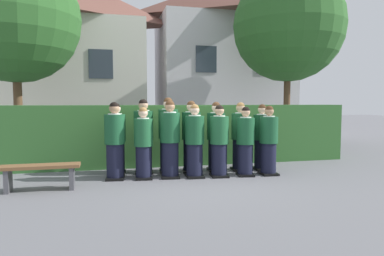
{
  "coord_description": "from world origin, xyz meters",
  "views": [
    {
      "loc": [
        -1.8,
        -7.21,
        1.64
      ],
      "look_at": [
        0.0,
        0.28,
        1.05
      ],
      "focal_mm": 32.23,
      "sensor_mm": 36.0,
      "label": 1
    }
  ],
  "objects_px": {
    "student_rear_row_1": "(144,138)",
    "wooden_bench": "(40,172)",
    "student_front_row_1": "(143,145)",
    "student_rear_row_5": "(240,138)",
    "student_front_row_2": "(170,141)",
    "student_front_row_6": "(269,142)",
    "student_rear_row_6": "(262,139)",
    "student_front_row_3": "(195,143)",
    "student_rear_row_0": "(116,140)",
    "student_front_row_0": "(115,143)",
    "student_front_row_5": "(245,143)",
    "student_front_row_4": "(219,143)",
    "student_rear_row_4": "(216,138)",
    "student_rear_row_2": "(168,137)",
    "student_rear_row_3": "(191,138)"
  },
  "relations": [
    {
      "from": "student_front_row_2",
      "to": "student_rear_row_5",
      "type": "xyz_separation_m",
      "value": [
        1.76,
        0.36,
        -0.02
      ]
    },
    {
      "from": "student_rear_row_0",
      "to": "student_front_row_3",
      "type": "bearing_deg",
      "value": -25.04
    },
    {
      "from": "student_front_row_0",
      "to": "student_rear_row_6",
      "type": "distance_m",
      "value": 3.46
    },
    {
      "from": "student_front_row_4",
      "to": "wooden_bench",
      "type": "height_order",
      "value": "student_front_row_4"
    },
    {
      "from": "student_front_row_1",
      "to": "student_rear_row_5",
      "type": "distance_m",
      "value": 2.36
    },
    {
      "from": "student_front_row_3",
      "to": "student_rear_row_2",
      "type": "relative_size",
      "value": 0.91
    },
    {
      "from": "wooden_bench",
      "to": "student_rear_row_1",
      "type": "bearing_deg",
      "value": 29.75
    },
    {
      "from": "student_front_row_6",
      "to": "student_rear_row_4",
      "type": "bearing_deg",
      "value": 148.03
    },
    {
      "from": "student_front_row_0",
      "to": "student_rear_row_3",
      "type": "distance_m",
      "value": 1.78
    },
    {
      "from": "student_rear_row_5",
      "to": "wooden_bench",
      "type": "height_order",
      "value": "student_rear_row_5"
    },
    {
      "from": "student_rear_row_1",
      "to": "wooden_bench",
      "type": "xyz_separation_m",
      "value": [
        -2.01,
        -1.15,
        -0.46
      ]
    },
    {
      "from": "student_front_row_0",
      "to": "student_rear_row_1",
      "type": "distance_m",
      "value": 0.83
    },
    {
      "from": "student_front_row_4",
      "to": "student_rear_row_4",
      "type": "xyz_separation_m",
      "value": [
        0.11,
        0.58,
        0.03
      ]
    },
    {
      "from": "student_rear_row_1",
      "to": "student_rear_row_3",
      "type": "height_order",
      "value": "student_rear_row_1"
    },
    {
      "from": "student_front_row_2",
      "to": "wooden_bench",
      "type": "distance_m",
      "value": 2.61
    },
    {
      "from": "student_rear_row_1",
      "to": "wooden_bench",
      "type": "height_order",
      "value": "student_rear_row_1"
    },
    {
      "from": "student_rear_row_6",
      "to": "student_rear_row_1",
      "type": "bearing_deg",
      "value": 174.11
    },
    {
      "from": "student_front_row_0",
      "to": "student_rear_row_4",
      "type": "bearing_deg",
      "value": 7.49
    },
    {
      "from": "student_rear_row_2",
      "to": "student_front_row_1",
      "type": "bearing_deg",
      "value": -140.13
    },
    {
      "from": "student_front_row_0",
      "to": "student_front_row_2",
      "type": "distance_m",
      "value": 1.17
    },
    {
      "from": "student_front_row_6",
      "to": "student_rear_row_0",
      "type": "xyz_separation_m",
      "value": [
        -3.32,
        0.89,
        0.03
      ]
    },
    {
      "from": "student_rear_row_5",
      "to": "wooden_bench",
      "type": "xyz_separation_m",
      "value": [
        -4.28,
        -0.9,
        -0.42
      ]
    },
    {
      "from": "student_front_row_6",
      "to": "student_rear_row_6",
      "type": "xyz_separation_m",
      "value": [
        0.09,
        0.55,
        0.01
      ]
    },
    {
      "from": "student_front_row_2",
      "to": "student_rear_row_6",
      "type": "xyz_separation_m",
      "value": [
        2.29,
        0.32,
        -0.04
      ]
    },
    {
      "from": "student_front_row_2",
      "to": "student_front_row_5",
      "type": "xyz_separation_m",
      "value": [
        1.66,
        -0.2,
        -0.07
      ]
    },
    {
      "from": "student_rear_row_6",
      "to": "wooden_bench",
      "type": "distance_m",
      "value": 4.91
    },
    {
      "from": "student_front_row_3",
      "to": "student_front_row_5",
      "type": "distance_m",
      "value": 1.14
    },
    {
      "from": "student_front_row_4",
      "to": "wooden_bench",
      "type": "xyz_separation_m",
      "value": [
        -3.58,
        -0.38,
        -0.4
      ]
    },
    {
      "from": "student_front_row_1",
      "to": "student_rear_row_0",
      "type": "distance_m",
      "value": 0.85
    },
    {
      "from": "student_front_row_2",
      "to": "student_front_row_6",
      "type": "relative_size",
      "value": 1.07
    },
    {
      "from": "student_front_row_4",
      "to": "student_rear_row_2",
      "type": "distance_m",
      "value": 1.22
    },
    {
      "from": "student_rear_row_0",
      "to": "student_rear_row_6",
      "type": "relative_size",
      "value": 1.02
    },
    {
      "from": "student_front_row_1",
      "to": "student_rear_row_1",
      "type": "bearing_deg",
      "value": 84.08
    },
    {
      "from": "student_front_row_1",
      "to": "student_rear_row_2",
      "type": "bearing_deg",
      "value": 39.87
    },
    {
      "from": "student_front_row_1",
      "to": "student_rear_row_5",
      "type": "xyz_separation_m",
      "value": [
        2.33,
        0.36,
        0.05
      ]
    },
    {
      "from": "student_front_row_0",
      "to": "student_rear_row_1",
      "type": "height_order",
      "value": "student_rear_row_1"
    },
    {
      "from": "student_front_row_2",
      "to": "student_rear_row_5",
      "type": "relative_size",
      "value": 1.03
    },
    {
      "from": "student_front_row_3",
      "to": "student_rear_row_0",
      "type": "bearing_deg",
      "value": 154.96
    },
    {
      "from": "student_rear_row_2",
      "to": "student_rear_row_6",
      "type": "relative_size",
      "value": 1.1
    },
    {
      "from": "student_front_row_5",
      "to": "student_rear_row_4",
      "type": "distance_m",
      "value": 0.79
    },
    {
      "from": "student_front_row_6",
      "to": "student_rear_row_2",
      "type": "height_order",
      "value": "student_rear_row_2"
    },
    {
      "from": "student_front_row_2",
      "to": "student_front_row_1",
      "type": "bearing_deg",
      "value": 179.2
    },
    {
      "from": "student_rear_row_1",
      "to": "wooden_bench",
      "type": "distance_m",
      "value": 2.36
    },
    {
      "from": "student_rear_row_0",
      "to": "student_rear_row_3",
      "type": "bearing_deg",
      "value": -6.51
    },
    {
      "from": "student_front_row_0",
      "to": "student_front_row_4",
      "type": "relative_size",
      "value": 1.04
    },
    {
      "from": "student_front_row_5",
      "to": "student_front_row_3",
      "type": "bearing_deg",
      "value": 175.13
    },
    {
      "from": "student_front_row_2",
      "to": "student_front_row_3",
      "type": "distance_m",
      "value": 0.53
    },
    {
      "from": "student_front_row_0",
      "to": "student_front_row_2",
      "type": "xyz_separation_m",
      "value": [
        1.16,
        -0.11,
        0.02
      ]
    },
    {
      "from": "student_rear_row_4",
      "to": "student_rear_row_1",
      "type": "bearing_deg",
      "value": 173.32
    },
    {
      "from": "student_rear_row_5",
      "to": "student_rear_row_6",
      "type": "height_order",
      "value": "student_rear_row_5"
    }
  ]
}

